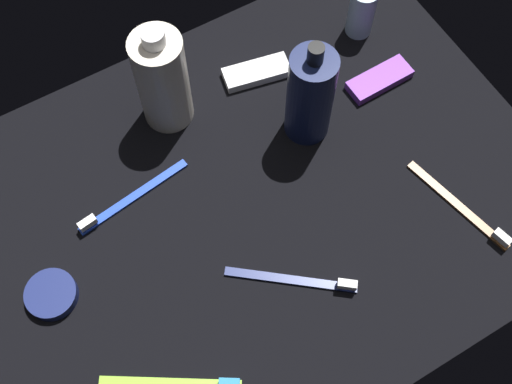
{
  "coord_description": "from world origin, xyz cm",
  "views": [
    {
      "loc": [
        19.9,
        34.09,
        85.32
      ],
      "look_at": [
        0.0,
        0.0,
        3.0
      ],
      "focal_mm": 46.11,
      "sensor_mm": 36.0,
      "label": 1
    }
  ],
  "objects_px": {
    "toothbrush_navy": "(299,280)",
    "toothbrush_brown": "(464,209)",
    "deodorant_stick": "(362,12)",
    "toothbrush_blue": "(127,200)",
    "lotion_bottle": "(310,96)",
    "bodywash_bottle": "(162,80)",
    "cream_tin_left": "(51,295)",
    "snack_bar_purple": "(379,80)",
    "snack_bar_white": "(257,72)",
    "toothbrush_lime": "(179,383)"
  },
  "relations": [
    {
      "from": "lotion_bottle",
      "to": "toothbrush_blue",
      "type": "bearing_deg",
      "value": -4.44
    },
    {
      "from": "toothbrush_blue",
      "to": "snack_bar_purple",
      "type": "relative_size",
      "value": 1.73
    },
    {
      "from": "deodorant_stick",
      "to": "cream_tin_left",
      "type": "xyz_separation_m",
      "value": [
        0.61,
        0.17,
        -0.04
      ]
    },
    {
      "from": "lotion_bottle",
      "to": "bodywash_bottle",
      "type": "distance_m",
      "value": 0.21
    },
    {
      "from": "bodywash_bottle",
      "to": "deodorant_stick",
      "type": "xyz_separation_m",
      "value": [
        -0.34,
        0.01,
        -0.04
      ]
    },
    {
      "from": "bodywash_bottle",
      "to": "toothbrush_brown",
      "type": "xyz_separation_m",
      "value": [
        -0.29,
        0.36,
        -0.08
      ]
    },
    {
      "from": "bodywash_bottle",
      "to": "cream_tin_left",
      "type": "xyz_separation_m",
      "value": [
        0.27,
        0.18,
        -0.08
      ]
    },
    {
      "from": "toothbrush_lime",
      "to": "snack_bar_white",
      "type": "height_order",
      "value": "toothbrush_lime"
    },
    {
      "from": "toothbrush_lime",
      "to": "bodywash_bottle",
      "type": "bearing_deg",
      "value": -115.24
    },
    {
      "from": "lotion_bottle",
      "to": "toothbrush_brown",
      "type": "bearing_deg",
      "value": 117.09
    },
    {
      "from": "bodywash_bottle",
      "to": "cream_tin_left",
      "type": "relative_size",
      "value": 2.73
    },
    {
      "from": "deodorant_stick",
      "to": "toothbrush_blue",
      "type": "distance_m",
      "value": 0.47
    },
    {
      "from": "bodywash_bottle",
      "to": "toothbrush_lime",
      "type": "xyz_separation_m",
      "value": [
        0.17,
        0.37,
        -0.08
      ]
    },
    {
      "from": "toothbrush_lime",
      "to": "snack_bar_purple",
      "type": "height_order",
      "value": "toothbrush_lime"
    },
    {
      "from": "deodorant_stick",
      "to": "snack_bar_purple",
      "type": "height_order",
      "value": "deodorant_stick"
    },
    {
      "from": "bodywash_bottle",
      "to": "toothbrush_navy",
      "type": "height_order",
      "value": "bodywash_bottle"
    },
    {
      "from": "deodorant_stick",
      "to": "toothbrush_blue",
      "type": "height_order",
      "value": "deodorant_stick"
    },
    {
      "from": "deodorant_stick",
      "to": "snack_bar_purple",
      "type": "bearing_deg",
      "value": 73.62
    },
    {
      "from": "toothbrush_navy",
      "to": "deodorant_stick",
      "type": "bearing_deg",
      "value": -134.5
    },
    {
      "from": "snack_bar_white",
      "to": "toothbrush_navy",
      "type": "bearing_deg",
      "value": 80.92
    },
    {
      "from": "toothbrush_brown",
      "to": "snack_bar_white",
      "type": "relative_size",
      "value": 1.72
    },
    {
      "from": "deodorant_stick",
      "to": "toothbrush_lime",
      "type": "distance_m",
      "value": 0.62
    },
    {
      "from": "lotion_bottle",
      "to": "bodywash_bottle",
      "type": "height_order",
      "value": "lotion_bottle"
    },
    {
      "from": "deodorant_stick",
      "to": "cream_tin_left",
      "type": "relative_size",
      "value": 1.26
    },
    {
      "from": "toothbrush_lime",
      "to": "deodorant_stick",
      "type": "bearing_deg",
      "value": -145.34
    },
    {
      "from": "toothbrush_navy",
      "to": "bodywash_bottle",
      "type": "bearing_deg",
      "value": -85.01
    },
    {
      "from": "bodywash_bottle",
      "to": "toothbrush_brown",
      "type": "height_order",
      "value": "bodywash_bottle"
    },
    {
      "from": "lotion_bottle",
      "to": "toothbrush_navy",
      "type": "relative_size",
      "value": 1.28
    },
    {
      "from": "deodorant_stick",
      "to": "cream_tin_left",
      "type": "bearing_deg",
      "value": 15.43
    },
    {
      "from": "lotion_bottle",
      "to": "deodorant_stick",
      "type": "xyz_separation_m",
      "value": [
        -0.17,
        -0.11,
        -0.04
      ]
    },
    {
      "from": "toothbrush_blue",
      "to": "cream_tin_left",
      "type": "bearing_deg",
      "value": 27.42
    },
    {
      "from": "toothbrush_blue",
      "to": "snack_bar_purple",
      "type": "distance_m",
      "value": 0.43
    },
    {
      "from": "toothbrush_navy",
      "to": "toothbrush_brown",
      "type": "height_order",
      "value": "same"
    },
    {
      "from": "lotion_bottle",
      "to": "cream_tin_left",
      "type": "bearing_deg",
      "value": 7.06
    },
    {
      "from": "lotion_bottle",
      "to": "toothbrush_navy",
      "type": "height_order",
      "value": "lotion_bottle"
    },
    {
      "from": "bodywash_bottle",
      "to": "deodorant_stick",
      "type": "distance_m",
      "value": 0.34
    },
    {
      "from": "lotion_bottle",
      "to": "cream_tin_left",
      "type": "xyz_separation_m",
      "value": [
        0.43,
        0.05,
        -0.07
      ]
    },
    {
      "from": "bodywash_bottle",
      "to": "snack_bar_white",
      "type": "xyz_separation_m",
      "value": [
        -0.15,
        0.01,
        -0.08
      ]
    },
    {
      "from": "cream_tin_left",
      "to": "snack_bar_purple",
      "type": "bearing_deg",
      "value": -173.6
    },
    {
      "from": "toothbrush_navy",
      "to": "snack_bar_purple",
      "type": "xyz_separation_m",
      "value": [
        -0.28,
        -0.21,
        0.0
      ]
    },
    {
      "from": "toothbrush_navy",
      "to": "toothbrush_blue",
      "type": "relative_size",
      "value": 0.83
    },
    {
      "from": "snack_bar_purple",
      "to": "toothbrush_blue",
      "type": "bearing_deg",
      "value": -2.9
    },
    {
      "from": "deodorant_stick",
      "to": "snack_bar_white",
      "type": "xyz_separation_m",
      "value": [
        0.19,
        -0.01,
        -0.04
      ]
    },
    {
      "from": "bodywash_bottle",
      "to": "deodorant_stick",
      "type": "height_order",
      "value": "bodywash_bottle"
    },
    {
      "from": "snack_bar_purple",
      "to": "bodywash_bottle",
      "type": "bearing_deg",
      "value": -21.87
    },
    {
      "from": "bodywash_bottle",
      "to": "snack_bar_white",
      "type": "distance_m",
      "value": 0.17
    },
    {
      "from": "cream_tin_left",
      "to": "toothbrush_navy",
      "type": "bearing_deg",
      "value": 153.31
    },
    {
      "from": "toothbrush_brown",
      "to": "cream_tin_left",
      "type": "height_order",
      "value": "toothbrush_brown"
    },
    {
      "from": "toothbrush_lime",
      "to": "cream_tin_left",
      "type": "relative_size",
      "value": 2.3
    },
    {
      "from": "toothbrush_brown",
      "to": "toothbrush_blue",
      "type": "distance_m",
      "value": 0.48
    }
  ]
}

